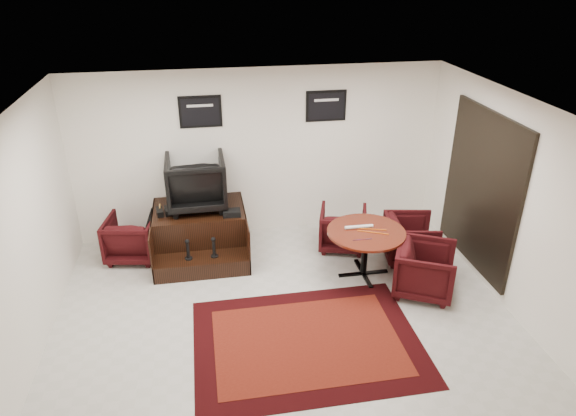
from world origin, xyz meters
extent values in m
plane|color=beige|center=(0.00, 0.00, 0.00)|extent=(6.00, 6.00, 0.00)
cube|color=white|center=(0.00, 2.50, 1.40)|extent=(6.00, 0.02, 2.80)
cube|color=white|center=(0.00, -2.50, 1.40)|extent=(6.00, 0.02, 2.80)
cube|color=white|center=(-3.00, 0.00, 1.40)|extent=(0.02, 5.00, 2.80)
cube|color=white|center=(3.00, 0.00, 1.40)|extent=(0.02, 5.00, 2.80)
cube|color=white|center=(0.00, 0.00, 2.80)|extent=(6.00, 5.00, 0.02)
cube|color=black|center=(2.97, 0.70, 1.30)|extent=(0.05, 1.90, 2.30)
cube|color=black|center=(2.96, 0.70, 1.30)|extent=(0.02, 1.72, 2.12)
cube|color=black|center=(2.97, 0.70, 1.30)|extent=(0.03, 0.05, 2.12)
cube|color=black|center=(-0.90, 2.48, 2.15)|extent=(0.66, 0.03, 0.50)
cube|color=black|center=(-0.90, 2.46, 2.15)|extent=(0.58, 0.01, 0.42)
cube|color=silver|center=(-0.90, 2.46, 2.25)|extent=(0.40, 0.00, 0.04)
cube|color=black|center=(1.10, 2.48, 2.15)|extent=(0.66, 0.03, 0.50)
cube|color=black|center=(1.10, 2.46, 2.15)|extent=(0.58, 0.01, 0.42)
cube|color=silver|center=(1.10, 2.46, 2.25)|extent=(0.40, 0.00, 0.04)
cube|color=black|center=(0.19, -0.54, 0.00)|extent=(2.78, 2.09, 0.01)
cube|color=#56150C|center=(0.19, -0.54, 0.01)|extent=(2.29, 1.59, 0.01)
cube|color=black|center=(-1.05, 2.00, 0.37)|extent=(1.43, 1.06, 0.74)
cube|color=black|center=(-1.05, 1.26, 0.13)|extent=(1.43, 0.42, 0.26)
cube|color=black|center=(-1.76, 1.79, 0.37)|extent=(0.02, 1.48, 0.74)
cube|color=black|center=(-0.34, 1.79, 0.37)|extent=(0.02, 1.48, 0.74)
cylinder|color=black|center=(-1.24, 1.26, 0.27)|extent=(0.11, 0.11, 0.02)
cylinder|color=black|center=(-1.24, 1.26, 0.40)|extent=(0.04, 0.04, 0.24)
sphere|color=black|center=(-1.24, 1.26, 0.56)|extent=(0.07, 0.07, 0.07)
cylinder|color=black|center=(-0.86, 1.26, 0.27)|extent=(0.11, 0.11, 0.02)
cylinder|color=black|center=(-0.86, 1.26, 0.40)|extent=(0.04, 0.04, 0.24)
sphere|color=black|center=(-0.86, 1.26, 0.56)|extent=(0.07, 0.07, 0.07)
imported|color=black|center=(-1.05, 2.05, 1.20)|extent=(0.90, 0.85, 0.92)
cube|color=black|center=(-1.63, 1.86, 0.79)|extent=(0.13, 0.26, 0.09)
cube|color=black|center=(-1.51, 1.88, 0.79)|extent=(0.13, 0.26, 0.09)
cube|color=black|center=(-0.55, 1.63, 0.79)|extent=(0.27, 0.19, 0.09)
imported|color=black|center=(-2.10, 1.91, 0.39)|extent=(0.86, 0.83, 0.77)
cylinder|color=#46130A|center=(1.33, 0.80, 0.72)|extent=(1.13, 1.13, 0.04)
cylinder|color=black|center=(1.33, 0.80, 0.37)|extent=(0.09, 0.09, 0.67)
cube|color=black|center=(1.33, 0.80, 0.02)|extent=(0.76, 0.06, 0.03)
cube|color=black|center=(1.33, 0.80, 0.02)|extent=(0.06, 0.76, 0.03)
imported|color=black|center=(1.23, 1.65, 0.38)|extent=(0.90, 0.87, 0.75)
imported|color=black|center=(2.18, 1.11, 0.39)|extent=(0.83, 0.87, 0.77)
imported|color=black|center=(2.03, 0.22, 0.41)|extent=(1.01, 1.03, 0.81)
cylinder|color=silver|center=(1.25, 0.90, 0.77)|extent=(0.42, 0.05, 0.05)
cylinder|color=#E35F0C|center=(1.41, 0.73, 0.75)|extent=(0.41, 0.20, 0.01)
cylinder|color=#E35F0C|center=(1.41, 0.83, 0.75)|extent=(0.43, 0.14, 0.01)
cylinder|color=#4C1933|center=(1.11, 0.56, 0.75)|extent=(0.10, 0.01, 0.01)
cylinder|color=#4C1933|center=(1.17, 0.56, 0.75)|extent=(0.10, 0.01, 0.01)
cylinder|color=#4C1933|center=(1.23, 0.56, 0.75)|extent=(0.10, 0.01, 0.01)
cylinder|color=#4C1933|center=(1.29, 0.56, 0.75)|extent=(0.10, 0.01, 0.01)
camera|label=1|loc=(-0.91, -5.41, 4.30)|focal=32.00mm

